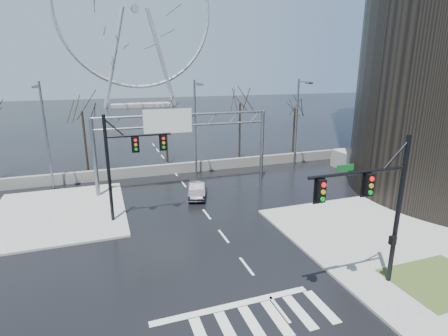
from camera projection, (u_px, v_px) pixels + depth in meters
name	position (u px, v px, depth m)	size (l,w,h in m)	color
ground	(246.00, 266.00, 20.20)	(260.00, 260.00, 0.00)	black
sidewalk_right_ext	(363.00, 226.00, 25.20)	(12.00, 10.00, 0.15)	gray
sidewalk_far	(59.00, 213.00, 27.54)	(10.00, 12.00, 0.15)	gray
grass_strip	(440.00, 281.00, 18.51)	(5.00, 4.00, 0.02)	#32431C
barrier_wall	(175.00, 168.00, 38.20)	(52.00, 0.50, 1.10)	slate
signal_mast_near	(379.00, 200.00, 16.86)	(5.52, 0.41, 8.00)	black
signal_mast_far	(124.00, 158.00, 25.13)	(4.72, 0.41, 8.00)	black
sign_gantry	(180.00, 135.00, 32.25)	(16.36, 0.40, 7.60)	slate
streetlight_left	(45.00, 129.00, 31.23)	(0.50, 2.55, 10.00)	slate
streetlight_mid	(196.00, 121.00, 35.72)	(0.50, 2.55, 10.00)	slate
streetlight_right	(298.00, 116.00, 39.57)	(0.50, 2.55, 10.00)	slate
tree_left	(83.00, 118.00, 37.01)	(3.75, 3.75, 7.50)	black
tree_center	(166.00, 121.00, 41.03)	(3.25, 3.25, 6.50)	black
tree_right	(240.00, 110.00, 42.72)	(3.90, 3.90, 7.80)	black
tree_far_right	(295.00, 113.00, 45.96)	(3.40, 3.40, 6.80)	black
ferris_wheel	(135.00, 15.00, 100.91)	(45.00, 6.00, 50.91)	gray
car	(197.00, 189.00, 31.16)	(1.45, 4.16, 1.37)	black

